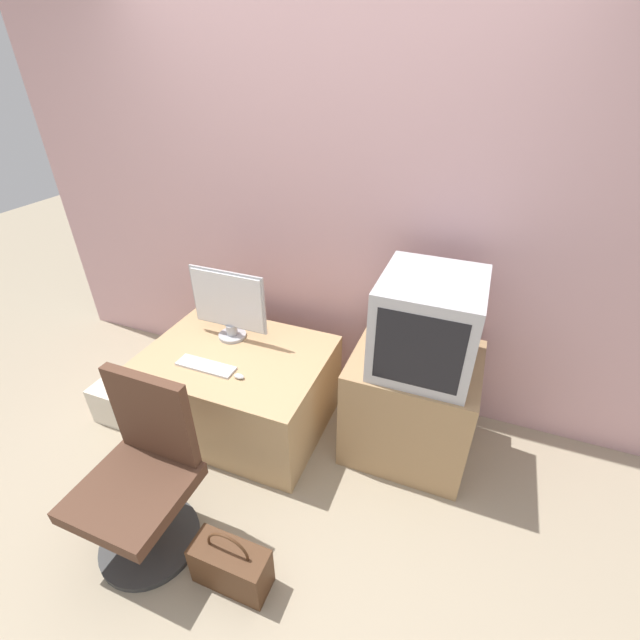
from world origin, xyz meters
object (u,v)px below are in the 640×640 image
at_px(keyboard, 206,366).
at_px(office_chair, 143,481).
at_px(main_monitor, 229,304).
at_px(cardboard_box_lower, 114,404).
at_px(crt_tv, 428,323).
at_px(mouse, 239,376).
at_px(handbag, 231,565).

relative_size(keyboard, office_chair, 0.39).
distance_m(main_monitor, cardboard_box_lower, 1.04).
xyz_separation_m(keyboard, cardboard_box_lower, (-0.69, -0.13, -0.42)).
xyz_separation_m(main_monitor, crt_tv, (1.19, 0.01, 0.14)).
height_order(crt_tv, cardboard_box_lower, crt_tv).
height_order(keyboard, mouse, mouse).
height_order(keyboard, crt_tv, crt_tv).
xyz_separation_m(keyboard, mouse, (0.23, -0.02, 0.01)).
relative_size(keyboard, crt_tv, 0.66).
height_order(crt_tv, handbag, crt_tv).
relative_size(main_monitor, mouse, 8.18).
distance_m(crt_tv, office_chair, 1.57).
height_order(main_monitor, mouse, main_monitor).
xyz_separation_m(keyboard, handbag, (0.57, -0.75, -0.42)).
bearing_deg(main_monitor, cardboard_box_lower, -145.26).
relative_size(keyboard, cardboard_box_lower, 1.34).
bearing_deg(crt_tv, office_chair, -136.70).
bearing_deg(cardboard_box_lower, keyboard, 10.87).
bearing_deg(handbag, keyboard, 127.51).
bearing_deg(mouse, crt_tv, 20.63).
xyz_separation_m(main_monitor, cardboard_box_lower, (-0.67, -0.46, -0.65)).
bearing_deg(crt_tv, handbag, -118.69).
bearing_deg(cardboard_box_lower, mouse, 7.18).
relative_size(main_monitor, office_chair, 0.55).
distance_m(office_chair, handbag, 0.56).
distance_m(mouse, office_chair, 0.69).
height_order(main_monitor, crt_tv, crt_tv).
bearing_deg(handbag, crt_tv, 61.31).
distance_m(main_monitor, office_chair, 1.08).
bearing_deg(crt_tv, cardboard_box_lower, -165.85).
bearing_deg(cardboard_box_lower, handbag, -25.95).
bearing_deg(main_monitor, crt_tv, 0.25).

